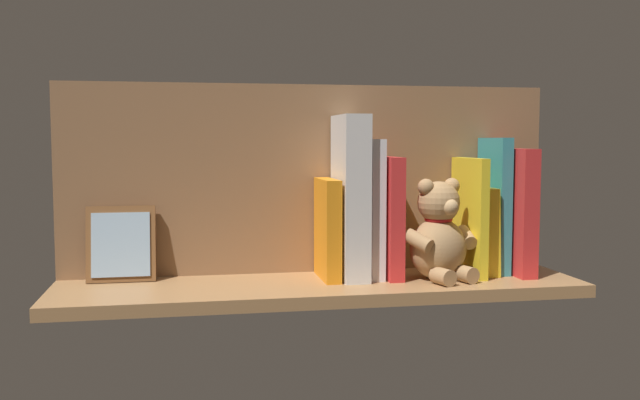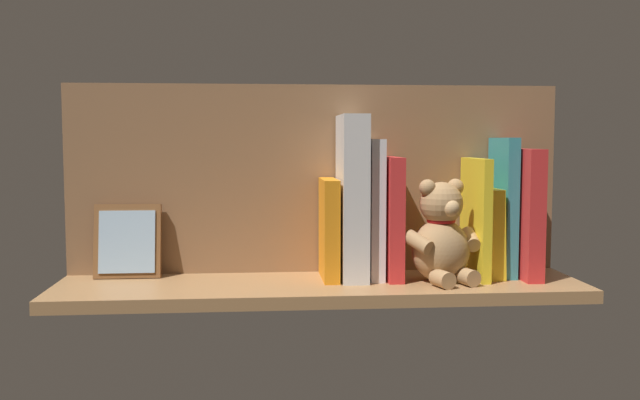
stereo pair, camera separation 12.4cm
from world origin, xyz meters
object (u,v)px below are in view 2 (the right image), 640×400
object	(u,v)px
teddy_bear	(442,237)
picture_frame_leaning	(128,241)
dictionary_thick_white	(352,197)
book_0	(522,213)

from	to	relation	value
teddy_bear	picture_frame_leaning	distance (cm)	56.88
teddy_bear	dictionary_thick_white	bearing A→B (deg)	-33.04
teddy_bear	picture_frame_leaning	size ratio (longest dim) A/B	1.35
dictionary_thick_white	picture_frame_leaning	distance (cm)	41.80
dictionary_thick_white	picture_frame_leaning	size ratio (longest dim) A/B	2.19
book_0	teddy_bear	bearing A→B (deg)	12.98
dictionary_thick_white	picture_frame_leaning	xyz separation A→B (cm)	(40.75, -4.46, -8.15)
teddy_bear	picture_frame_leaning	xyz separation A→B (cm)	(56.16, -8.88, -1.38)
teddy_bear	picture_frame_leaning	bearing A→B (deg)	-26.01
book_0	teddy_bear	distance (cm)	16.86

